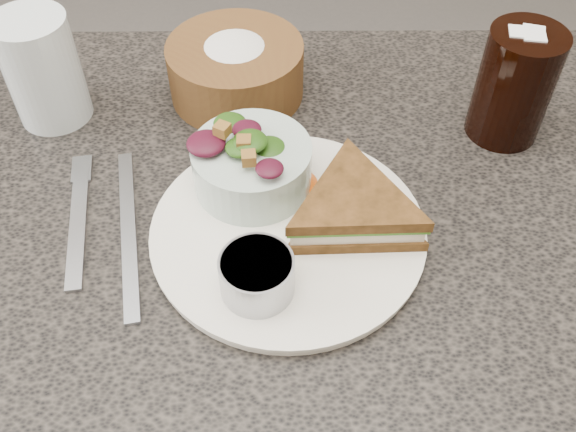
% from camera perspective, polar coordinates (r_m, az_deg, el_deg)
% --- Properties ---
extents(dining_table, '(1.00, 0.70, 0.75)m').
position_cam_1_polar(dining_table, '(0.96, -1.23, -15.63)').
color(dining_table, black).
rests_on(dining_table, floor).
extents(dinner_plate, '(0.27, 0.27, 0.01)m').
position_cam_1_polar(dinner_plate, '(0.63, 0.00, -1.45)').
color(dinner_plate, silver).
rests_on(dinner_plate, dining_table).
extents(sandwich, '(0.16, 0.16, 0.04)m').
position_cam_1_polar(sandwich, '(0.62, 5.88, 0.64)').
color(sandwich, brown).
rests_on(sandwich, dinner_plate).
extents(salad_bowl, '(0.14, 0.14, 0.07)m').
position_cam_1_polar(salad_bowl, '(0.64, -3.25, 5.05)').
color(salad_bowl, '#A4BBB1').
rests_on(salad_bowl, dinner_plate).
extents(dressing_ramekin, '(0.08, 0.08, 0.04)m').
position_cam_1_polar(dressing_ramekin, '(0.57, -2.78, -5.32)').
color(dressing_ramekin, '#96989F').
rests_on(dressing_ramekin, dinner_plate).
extents(orange_wedge, '(0.08, 0.08, 0.03)m').
position_cam_1_polar(orange_wedge, '(0.66, 0.34, 3.50)').
color(orange_wedge, '#E85911').
rests_on(orange_wedge, dinner_plate).
extents(fork, '(0.04, 0.16, 0.00)m').
position_cam_1_polar(fork, '(0.67, -18.18, -0.80)').
color(fork, '#A0A3AB').
rests_on(fork, dining_table).
extents(knife, '(0.06, 0.22, 0.00)m').
position_cam_1_polar(knife, '(0.66, -14.00, -1.24)').
color(knife, '#A2A8B3').
rests_on(knife, dining_table).
extents(bread_basket, '(0.21, 0.21, 0.09)m').
position_cam_1_polar(bread_basket, '(0.77, -4.70, 13.54)').
color(bread_basket, brown).
rests_on(bread_basket, dining_table).
extents(cola_glass, '(0.09, 0.09, 0.14)m').
position_cam_1_polar(cola_glass, '(0.74, 19.60, 11.27)').
color(cola_glass, black).
rests_on(cola_glass, dining_table).
extents(water_glass, '(0.11, 0.11, 0.13)m').
position_cam_1_polar(water_glass, '(0.78, -20.98, 12.07)').
color(water_glass, silver).
rests_on(water_glass, dining_table).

